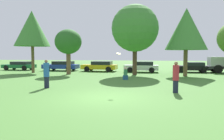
{
  "coord_description": "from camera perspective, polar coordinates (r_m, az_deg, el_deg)",
  "views": [
    {
      "loc": [
        2.27,
        -10.55,
        2.18
      ],
      "look_at": [
        -0.28,
        3.94,
        1.08
      ],
      "focal_mm": 35.23,
      "sensor_mm": 36.0,
      "label": 1
    }
  ],
  "objects": [
    {
      "name": "tree_2",
      "position": [
        22.86,
        5.98,
        10.68
      ],
      "size": [
        4.79,
        4.79,
        7.17
      ],
      "color": "#473323",
      "rests_on": "ground"
    },
    {
      "name": "tree_1",
      "position": [
        23.64,
        -11.29,
        7.09
      ],
      "size": [
        2.8,
        2.8,
        4.73
      ],
      "color": "brown",
      "rests_on": "ground"
    },
    {
      "name": "parked_car_yellow",
      "position": [
        27.22,
        -3.12,
        1.06
      ],
      "size": [
        4.34,
        2.11,
        1.24
      ],
      "rotation": [
        0.0,
        0.0,
        3.12
      ],
      "color": "gold",
      "rests_on": "ground"
    },
    {
      "name": "parked_car_blue",
      "position": [
        29.02,
        -13.0,
        1.12
      ],
      "size": [
        4.55,
        2.01,
        1.21
      ],
      "rotation": [
        0.0,
        0.0,
        3.12
      ],
      "color": "#1E389E",
      "rests_on": "ground"
    },
    {
      "name": "parked_car_green",
      "position": [
        31.98,
        -22.87,
        1.12
      ],
      "size": [
        4.28,
        1.91,
        1.13
      ],
      "rotation": [
        0.0,
        0.0,
        3.12
      ],
      "color": "#196633",
      "rests_on": "ground"
    },
    {
      "name": "parked_car_white",
      "position": [
        26.24,
        7.76,
        0.9
      ],
      "size": [
        4.01,
        2.09,
        1.25
      ],
      "rotation": [
        0.0,
        0.0,
        3.12
      ],
      "color": "silver",
      "rests_on": "ground"
    },
    {
      "name": "ground_plane",
      "position": [
        11.01,
        -2.15,
        -7.16
      ],
      "size": [
        120.0,
        120.0,
        0.0
      ],
      "primitive_type": "plane",
      "color": "#477A33"
    },
    {
      "name": "person_catcher",
      "position": [
        12.71,
        16.22,
        -1.8
      ],
      "size": [
        0.35,
        0.35,
        1.74
      ],
      "rotation": [
        0.0,
        0.0,
        3.1
      ],
      "color": "#191E33",
      "rests_on": "ground"
    },
    {
      "name": "tree_3",
      "position": [
        22.46,
        18.7,
        9.99
      ],
      "size": [
        3.97,
        3.97,
        6.52
      ],
      "color": "brown",
      "rests_on": "ground"
    },
    {
      "name": "frisbee",
      "position": [
        12.5,
        1.68,
        4.26
      ],
      "size": [
        0.24,
        0.23,
        0.12
      ],
      "color": "yellow"
    },
    {
      "name": "person_thrower",
      "position": [
        14.51,
        -16.65,
        -0.97
      ],
      "size": [
        0.36,
        0.36,
        1.8
      ],
      "rotation": [
        0.0,
        0.0,
        -0.04
      ],
      "color": "#191E33",
      "rests_on": "ground"
    },
    {
      "name": "bystander_sitting",
      "position": [
        18.52,
        3.53,
        -1.12
      ],
      "size": [
        0.41,
        0.34,
        1.07
      ],
      "color": "navy",
      "rests_on": "ground"
    },
    {
      "name": "tree_0",
      "position": [
        26.8,
        -20.04,
        10.05
      ],
      "size": [
        3.98,
        3.98,
        7.01
      ],
      "color": "brown",
      "rests_on": "ground"
    },
    {
      "name": "parked_car_black",
      "position": [
        27.49,
        20.05,
        0.75
      ],
      "size": [
        3.9,
        2.13,
        1.18
      ],
      "rotation": [
        0.0,
        0.0,
        3.12
      ],
      "color": "black",
      "rests_on": "ground"
    }
  ]
}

